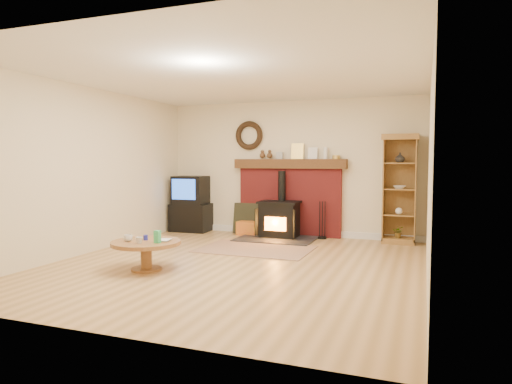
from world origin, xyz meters
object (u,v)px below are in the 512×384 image
at_px(wood_stove, 279,220).
at_px(coffee_table, 146,246).
at_px(tv_unit, 191,205).
at_px(curio_cabinet, 400,189).

distance_m(wood_stove, coffee_table, 3.12).
xyz_separation_m(wood_stove, tv_unit, (-1.96, 0.20, 0.21)).
height_order(wood_stove, tv_unit, wood_stove).
height_order(wood_stove, coffee_table, wood_stove).
relative_size(wood_stove, curio_cabinet, 0.73).
distance_m(curio_cabinet, coffee_table, 4.50).
xyz_separation_m(wood_stove, curio_cabinet, (2.13, 0.28, 0.62)).
relative_size(curio_cabinet, coffee_table, 2.08).
bearing_deg(tv_unit, coffee_table, -71.62).
distance_m(tv_unit, coffee_table, 3.36).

